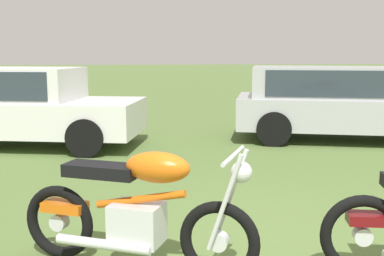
% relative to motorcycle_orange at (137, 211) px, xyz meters
% --- Properties ---
extents(motorcycle_orange, '(1.87, 1.08, 1.02)m').
position_rel_motorcycle_orange_xyz_m(motorcycle_orange, '(0.00, 0.00, 0.00)').
color(motorcycle_orange, black).
rests_on(motorcycle_orange, ground).
extents(car_white, '(4.70, 2.66, 1.43)m').
position_rel_motorcycle_orange_xyz_m(car_white, '(-2.18, 5.42, 0.31)').
color(car_white, silver).
rests_on(car_white, ground).
extents(car_silver, '(4.85, 2.89, 1.43)m').
position_rel_motorcycle_orange_xyz_m(car_silver, '(4.07, 5.23, 0.35)').
color(car_silver, '#B2B5BA').
rests_on(car_silver, ground).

